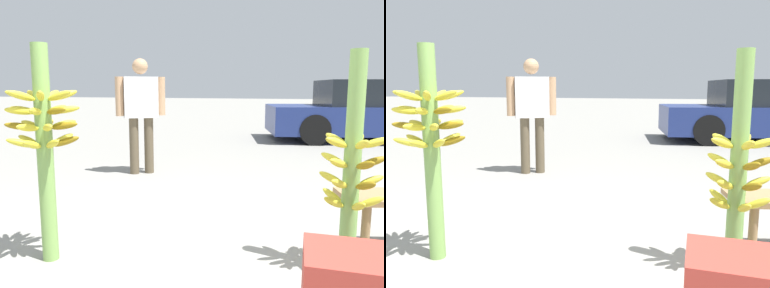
% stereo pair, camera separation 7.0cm
% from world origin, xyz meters
% --- Properties ---
extents(ground_plane, '(80.00, 80.00, 0.00)m').
position_xyz_m(ground_plane, '(0.00, 0.00, 0.00)').
color(ground_plane, gray).
extents(banana_stalk_left, '(0.48, 0.48, 1.47)m').
position_xyz_m(banana_stalk_left, '(-1.02, 0.10, 0.83)').
color(banana_stalk_left, '#7AA851').
rests_on(banana_stalk_left, ground_plane).
extents(banana_stalk_center, '(0.42, 0.42, 1.42)m').
position_xyz_m(banana_stalk_center, '(0.95, 0.50, 0.69)').
color(banana_stalk_center, '#7AA851').
rests_on(banana_stalk_center, ground_plane).
extents(vendor_person, '(0.64, 0.45, 1.58)m').
position_xyz_m(vendor_person, '(-1.49, 2.74, 0.93)').
color(vendor_person, brown).
rests_on(vendor_person, ground_plane).
extents(parked_car, '(4.60, 2.63, 1.36)m').
position_xyz_m(parked_car, '(2.11, 7.20, 0.66)').
color(parked_car, navy).
rests_on(parked_car, ground_plane).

